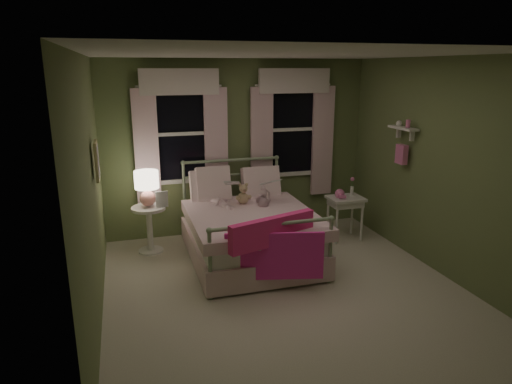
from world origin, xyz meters
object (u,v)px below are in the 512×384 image
object	(u,v)px
child_right	(260,180)
nightstand_left	(149,223)
bed	(248,231)
teddy_bear	(243,195)
nightstand_right	(345,204)
child_left	(220,183)
table_lamp	(147,185)

from	to	relation	value
child_right	nightstand_left	world-z (taller)	child_right
bed	teddy_bear	bearing A→B (deg)	88.85
nightstand_left	nightstand_right	bearing A→B (deg)	-6.64
child_left	child_right	distance (m)	0.56
child_left	nightstand_left	distance (m)	1.11
bed	table_lamp	bearing A→B (deg)	155.30
bed	teddy_bear	size ratio (longest dim) A/B	6.91
nightstand_left	teddy_bear	bearing A→B (deg)	-13.43
child_right	table_lamp	distance (m)	1.54
child_left	teddy_bear	xyz separation A→B (m)	(0.28, -0.16, -0.15)
nightstand_left	table_lamp	world-z (taller)	table_lamp
table_lamp	nightstand_right	distance (m)	2.83
child_left	table_lamp	xyz separation A→B (m)	(-0.97, 0.14, 0.01)
nightstand_left	table_lamp	xyz separation A→B (m)	(0.00, 0.00, 0.54)
teddy_bear	nightstand_right	size ratio (longest dim) A/B	0.46
bed	nightstand_left	size ratio (longest dim) A/B	3.13
nightstand_left	nightstand_right	size ratio (longest dim) A/B	1.02
nightstand_right	nightstand_left	bearing A→B (deg)	173.36
bed	nightstand_left	distance (m)	1.37
nightstand_left	nightstand_right	world-z (taller)	same
bed	teddy_bear	xyz separation A→B (m)	(0.01, 0.27, 0.42)
nightstand_left	child_right	bearing A→B (deg)	-5.23
child_right	nightstand_left	xyz separation A→B (m)	(-1.53, 0.14, -0.54)
nightstand_right	table_lamp	bearing A→B (deg)	173.36
child_right	nightstand_right	bearing A→B (deg)	-177.26
child_left	table_lamp	size ratio (longest dim) A/B	1.55
child_left	nightstand_right	distance (m)	1.87
child_left	child_right	world-z (taller)	child_right
bed	child_left	distance (m)	0.77
teddy_bear	table_lamp	xyz separation A→B (m)	(-1.25, 0.30, 0.16)
child_left	nightstand_right	bearing A→B (deg)	164.07
nightstand_right	child_right	bearing A→B (deg)	171.66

